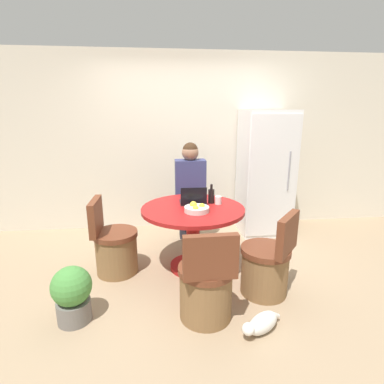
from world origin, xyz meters
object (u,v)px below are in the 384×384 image
Objects in this scene: bottle at (211,196)px; chair_left_side at (115,248)px; cat at (262,323)px; chair_near_right_corner at (267,267)px; refrigerator at (265,173)px; laptop at (193,200)px; potted_plant at (72,293)px; fruit_bowl at (197,209)px; person_seated at (190,187)px; chair_near_camera at (206,288)px; dining_table at (193,224)px.

chair_left_side is at bearing -172.35° from bottle.
chair_near_right_corner is at bearing -143.23° from cat.
refrigerator reaches higher than laptop.
cat is at bearing 108.94° from laptop.
chair_near_right_corner is at bearing 7.26° from potted_plant.
refrigerator is 4.57× the size of cat.
chair_near_right_corner reaches higher than fruit_bowl.
fruit_bowl is at bearing 88.61° from person_seated.
chair_left_side is (-2.04, -1.03, -0.60)m from refrigerator.
chair_near_camera is at bearing -121.06° from refrigerator.
bottle is (0.21, 1.02, 0.53)m from chair_near_camera.
chair_near_right_corner is at bearing -110.23° from chair_left_side.
fruit_bowl is 0.52× the size of potted_plant.
chair_near_right_corner is (0.64, 0.31, 0.00)m from chair_near_camera.
chair_near_camera is 0.71m from chair_near_right_corner.
laptop reaches higher than fruit_bowl.
cat is (1.32, -1.11, -0.20)m from chair_left_side.
bottle is 0.57× the size of cat.
refrigerator is 1.29m from bottle.
refrigerator is at bearing 43.17° from bottle.
person_seated is (-0.62, 1.36, 0.48)m from chair_near_right_corner.
person_seated reaches higher than cat.
fruit_bowl is (0.01, -0.28, -0.01)m from laptop.
refrigerator reaches higher than bottle.
bottle is at bearing -111.32° from cat.
potted_plant is at bearing 53.80° from person_seated.
chair_left_side is 3.86× the size of bottle.
chair_near_camera reaches higher than potted_plant.
cat is at bearing 101.80° from person_seated.
dining_table is at bearing -138.55° from refrigerator.
refrigerator is 2.37m from chair_left_side.
chair_near_right_corner is at bearing 132.77° from laptop.
refrigerator reaches higher than person_seated.
chair_left_side is (-0.90, 0.88, 0.00)m from chair_near_camera.
chair_near_camera is 1.14m from potted_plant.
refrigerator is 1.47m from laptop.
bottle is 1.48m from cat.
fruit_bowl is at bearing -82.91° from chair_near_right_corner.
dining_table is 3.88× the size of laptop.
potted_plant is at bearing -42.16° from chair_near_right_corner.
cat is (0.40, -1.90, -0.68)m from person_seated.
chair_left_side reaches higher than potted_plant.
cat is at bearing 18.33° from chair_near_right_corner.
potted_plant is at bearing 39.35° from laptop.
refrigerator is at bearing -156.89° from chair_near_right_corner.
chair_near_right_corner is 1.57m from person_seated.
dining_table is 0.91m from chair_near_right_corner.
refrigerator is 6.08× the size of laptop.
laptop is (-0.00, 1.01, 0.49)m from chair_near_camera.
dining_table is 0.83× the size of person_seated.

